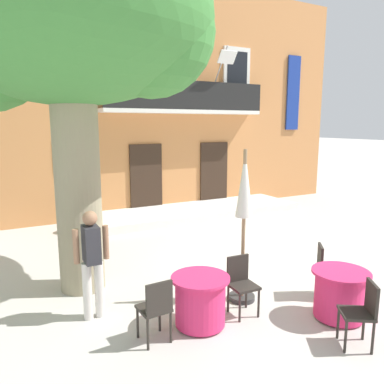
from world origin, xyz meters
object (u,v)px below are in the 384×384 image
Objects in this scene: cafe_chair_middle_1 at (241,281)px; cafe_umbrella at (244,204)px; cafe_table_middle at (200,301)px; cafe_chair_middle_0 at (156,307)px; cafe_chair_near_tree_1 at (363,310)px; ground_planter_left at (75,221)px; plane_tree at (64,24)px; cafe_chair_near_tree_0 at (326,267)px; pedestrian_near_entrance at (92,258)px; cafe_table_near_tree at (340,294)px.

cafe_chair_middle_1 is 1.22m from cafe_umbrella.
cafe_table_middle is 0.77m from cafe_chair_middle_0.
ground_planter_left is (-2.26, 7.35, -0.20)m from cafe_chair_near_tree_1.
cafe_umbrella is (0.28, 0.35, 1.14)m from cafe_chair_middle_1.
cafe_table_middle is 0.95× the size of cafe_chair_middle_1.
cafe_umbrella is 5.89m from ground_planter_left.
cafe_chair_near_tree_1 is at bearing -72.47° from cafe_umbrella.
cafe_chair_middle_1 is at bearing -46.42° from plane_tree.
ground_planter_left is (-0.63, 5.87, -0.06)m from cafe_table_middle.
cafe_chair_middle_0 is 5.99m from ground_planter_left.
cafe_chair_near_tree_0 is at bearing -7.54° from cafe_chair_middle_1.
cafe_chair_near_tree_0 is at bearing -32.85° from plane_tree.
plane_tree reaches higher than cafe_chair_middle_0.
cafe_chair_near_tree_1 is 1.00× the size of cafe_chair_middle_0.
cafe_chair_near_tree_0 reaches higher than cafe_table_middle.
cafe_umbrella reaches higher than pedestrian_near_entrance.
cafe_chair_near_tree_1 is 0.54× the size of pedestrian_near_entrance.
cafe_table_near_tree is at bearing -121.99° from cafe_chair_near_tree_0.
cafe_table_near_tree is 0.77m from cafe_chair_near_tree_0.
ground_planter_left is at bearing 96.16° from cafe_table_middle.
cafe_chair_near_tree_1 is (-0.75, -1.31, 0.00)m from cafe_chair_near_tree_0.
cafe_chair_near_tree_1 is 1.00× the size of cafe_chair_middle_1.
cafe_chair_near_tree_0 is 2.39m from cafe_table_middle.
plane_tree is at bearing 142.24° from cafe_umbrella.
pedestrian_near_entrance is (-2.07, 0.93, 0.43)m from cafe_chair_middle_1.
cafe_chair_near_tree_0 is 3.12m from cafe_chair_middle_0.
plane_tree is at bearing 137.42° from cafe_table_near_tree.
ground_planter_left is (-3.01, 6.05, -0.20)m from cafe_chair_near_tree_0.
cafe_table_near_tree is 1.50m from cafe_chair_middle_1.
cafe_chair_near_tree_0 is at bearing -17.23° from pedestrian_near_entrance.
cafe_table_middle is at bearing 8.70° from cafe_chair_middle_0.
cafe_chair_near_tree_0 is at bearing -1.14° from cafe_chair_middle_0.
cafe_table_near_tree is 0.95× the size of cafe_chair_middle_0.
plane_tree is 4.65m from cafe_chair_middle_0.
plane_tree is 6.74× the size of cafe_chair_near_tree_1.
cafe_chair_middle_1 is 0.36× the size of cafe_umbrella.
cafe_chair_near_tree_0 is 1.85m from cafe_umbrella.
cafe_umbrella is at bearing 128.07° from cafe_table_near_tree.
plane_tree is at bearing 128.50° from cafe_chair_near_tree_1.
plane_tree reaches higher than ground_planter_left.
cafe_chair_middle_1 is at bearing -128.66° from cafe_umbrella.
ground_planter_left is at bearing 79.66° from plane_tree.
plane_tree reaches higher than cafe_table_near_tree.
cafe_chair_middle_0 is (-0.75, -0.11, 0.14)m from cafe_table_middle.
cafe_chair_middle_1 is 1.56× the size of ground_planter_left.
cafe_table_near_tree is 2.81m from cafe_chair_middle_0.
cafe_chair_middle_1 reaches higher than cafe_table_near_tree.
plane_tree is at bearing 89.20° from pedestrian_near_entrance.
plane_tree is 5.62m from ground_planter_left.
cafe_chair_near_tree_1 reaches higher than cafe_table_near_tree.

